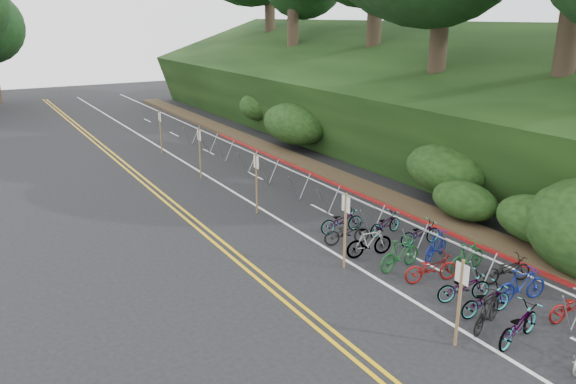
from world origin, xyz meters
TOP-DOWN VIEW (x-y plane):
  - ground at (0.00, 0.00)m, footprint 120.00×120.00m
  - road_markings at (0.63, 10.10)m, footprint 7.47×80.00m
  - red_curb at (5.70, 12.00)m, footprint 0.25×28.00m
  - embankment at (12.96, 19.04)m, footprint 14.30×48.14m
  - bike_racks_rest at (3.00, 13.00)m, footprint 1.14×23.00m
  - signpost_near at (0.35, 0.04)m, footprint 0.08×0.40m
  - signposts_rest at (0.60, 14.00)m, footprint 0.08×18.40m
  - bike_front at (1.61, 0.20)m, footprint 1.01×1.74m
  - bike_valet at (2.87, 2.01)m, footprint 3.41×12.24m

SIDE VIEW (x-z plane):
  - ground at x=0.00m, z-range 0.00..0.00m
  - road_markings at x=0.63m, z-range 0.00..0.01m
  - red_curb at x=5.70m, z-range 0.00..0.10m
  - bike_valet at x=2.87m, z-range -0.06..0.98m
  - bike_front at x=1.61m, z-range 0.00..1.01m
  - bike_racks_rest at x=3.00m, z-range 0.27..1.44m
  - signpost_near at x=0.35m, z-range 0.17..2.44m
  - signposts_rest at x=0.60m, z-range 0.18..2.68m
  - embankment at x=12.96m, z-range -1.99..7.12m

